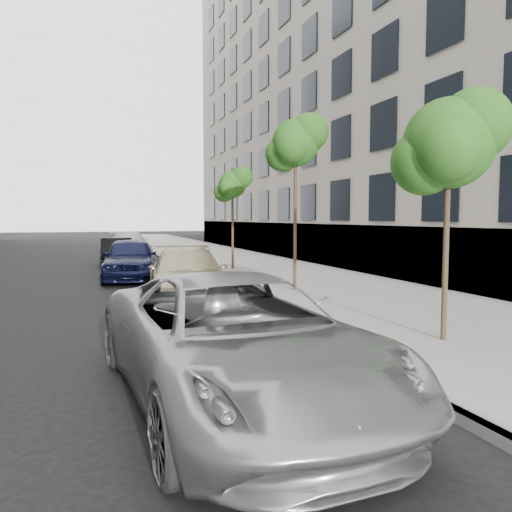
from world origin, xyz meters
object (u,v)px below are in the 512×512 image
sedan_rear (130,244)px  tree_mid (296,143)px  minivan (235,340)px  sedan_blue (130,259)px  suv (187,275)px  tree_near (450,143)px  tree_far (233,185)px  sedan_black (117,252)px

sedan_rear → tree_mid: bearing=-83.1°
minivan → sedan_blue: size_ratio=1.23×
minivan → suv: 7.53m
tree_near → tree_far: size_ratio=1.01×
tree_mid → tree_far: bearing=90.0°
tree_near → tree_mid: tree_mid is taller
tree_near → sedan_blue: tree_near is taller
tree_far → suv: size_ratio=0.86×
sedan_blue → sedan_black: (-0.14, 5.49, -0.12)m
tree_mid → sedan_black: size_ratio=1.28×
tree_near → minivan: size_ratio=0.77×
sedan_black → sedan_rear: (1.16, 6.52, 0.05)m
sedan_black → sedan_blue: bearing=-85.7°
tree_far → suv: tree_far is taller
suv → sedan_blue: 5.48m
tree_near → suv: tree_near is taller
suv → tree_mid: bearing=13.2°
minivan → sedan_blue: 12.86m
tree_mid → tree_far: tree_mid is taller
tree_mid → suv: size_ratio=1.04×
sedan_rear → suv: bearing=-94.1°
tree_near → tree_mid: 6.56m
tree_near → minivan: bearing=-162.9°
tree_near → minivan: (-4.24, -1.30, -2.76)m
sedan_black → sedan_rear: bearing=82.7°
tree_far → sedan_black: size_ratio=1.06×
minivan → sedan_black: bearing=87.3°
tree_mid → sedan_rear: 17.78m
tree_far → minivan: 15.19m
minivan → suv: size_ratio=1.13×
tree_far → sedan_black: (-4.49, 4.04, -2.98)m
sedan_blue → sedan_black: bearing=99.0°
suv → sedan_black: suv is taller
minivan → sedan_blue: minivan is taller
minivan → sedan_rear: 24.88m
tree_far → suv: 8.14m
tree_far → sedan_rear: 11.46m
minivan → sedan_rear: minivan is taller
minivan → tree_mid: bearing=58.0°
tree_far → sedan_blue: (-4.34, -1.45, -2.87)m
sedan_rear → tree_near: bearing=-86.1°
suv → sedan_black: size_ratio=1.24×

